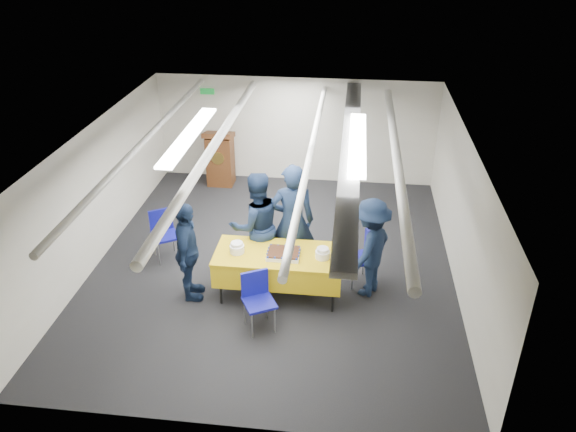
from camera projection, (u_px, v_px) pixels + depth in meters
The scene contains 14 objects.
ground at pixel (274, 263), 9.64m from camera, with size 7.00×7.00×0.00m, color black.
room_shell at pixel (282, 157), 9.12m from camera, with size 6.00×7.00×2.30m.
serving_table at pixel (279, 265), 8.59m from camera, with size 1.94×0.89×0.77m.
sheet_cake at pixel (283, 253), 8.40m from camera, with size 0.50×0.39×0.09m.
plate_stack_left at pixel (237, 248), 8.47m from camera, with size 0.22×0.22×0.17m.
plate_stack_right at pixel (323, 253), 8.34m from camera, with size 0.22×0.22×0.17m.
podium at pixel (220, 158), 12.17m from camera, with size 0.62×0.53×1.25m.
chair_near at pixel (257, 295), 7.96m from camera, with size 0.57×0.57×0.87m.
chair_right at pixel (364, 253), 8.93m from camera, with size 0.55×0.55×0.87m.
chair_left at pixel (163, 229), 9.60m from camera, with size 0.58×0.58×0.87m.
sailor_a at pixel (292, 222), 8.91m from camera, with size 0.72×0.47×1.97m, color black.
sailor_b at pixel (256, 225), 8.96m from camera, with size 0.88×0.69×1.82m, color black.
sailor_c at pixel (188, 252), 8.43m from camera, with size 0.95×0.39×1.62m, color black.
sailor_d at pixel (370, 248), 8.54m from camera, with size 1.05×0.60×1.62m, color black.
Camera 1 is at (1.20, -8.00, 5.32)m, focal length 35.00 mm.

